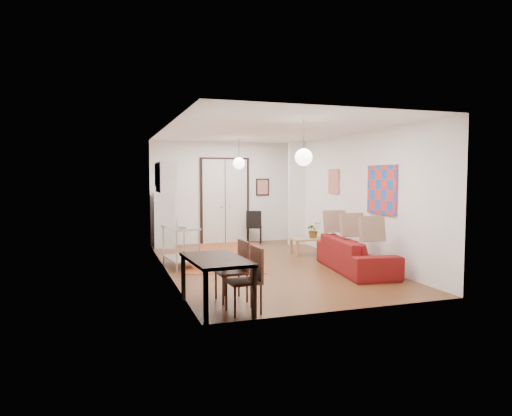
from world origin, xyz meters
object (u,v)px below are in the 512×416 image
object	(u,v)px
coffee_table	(310,240)
dining_table	(216,263)
black_side_chair	(253,224)
fridge	(165,220)
sofa	(356,254)
dining_chair_near	(230,265)
dining_chair_far	(242,274)
kitchen_counter	(180,241)

from	to	relation	value
coffee_table	dining_table	size ratio (longest dim) A/B	0.66
black_side_chair	fridge	bearing A→B (deg)	24.44
sofa	dining_table	size ratio (longest dim) A/B	1.66
sofa	dining_chair_near	distance (m)	3.24
dining_table	black_side_chair	world-z (taller)	black_side_chair
fridge	dining_chair_far	distance (m)	6.22
sofa	kitchen_counter	bearing A→B (deg)	71.88
black_side_chair	sofa	bearing A→B (deg)	122.29
dining_chair_near	dining_chair_far	size ratio (longest dim) A/B	1.00
kitchen_counter	dining_chair_near	xyz separation A→B (m)	(0.32, -2.87, -0.00)
coffee_table	dining_table	distance (m)	4.97
sofa	black_side_chair	xyz separation A→B (m)	(-0.77, 4.39, 0.21)
dining_chair_near	black_side_chair	world-z (taller)	black_side_chair
dining_table	dining_chair_far	xyz separation A→B (m)	(0.32, -0.21, -0.13)
dining_chair_far	coffee_table	bearing A→B (deg)	139.58
coffee_table	fridge	distance (m)	3.96
kitchen_counter	dining_table	size ratio (longest dim) A/B	0.84
dining_chair_far	black_side_chair	xyz separation A→B (m)	(2.22, 6.30, 0.02)
dining_table	fridge	bearing A→B (deg)	90.00
fridge	black_side_chair	bearing A→B (deg)	10.04
sofa	kitchen_counter	distance (m)	3.68
sofa	dining_chair_near	xyz separation A→B (m)	(-2.98, -1.25, 0.20)
kitchen_counter	black_side_chair	xyz separation A→B (m)	(2.54, 2.77, 0.01)
black_side_chair	kitchen_counter	bearing A→B (deg)	69.95
sofa	coffee_table	xyz separation A→B (m)	(-0.06, 2.06, 0.01)
dining_table	dining_chair_far	bearing A→B (deg)	-33.55
fridge	sofa	bearing A→B (deg)	-44.49
dining_table	dining_chair_far	world-z (taller)	dining_chair_far
sofa	dining_chair_near	size ratio (longest dim) A/B	2.51
sofa	coffee_table	bearing A→B (deg)	9.74
coffee_table	sofa	bearing A→B (deg)	-88.26
dining_chair_near	dining_table	bearing A→B (deg)	-39.92
sofa	dining_chair_far	xyz separation A→B (m)	(-2.98, -1.91, 0.20)
dining_table	black_side_chair	bearing A→B (deg)	67.37
kitchen_counter	black_side_chair	size ratio (longest dim) A/B	1.24
coffee_table	dining_chair_near	bearing A→B (deg)	-131.44
kitchen_counter	dining_chair_far	xyz separation A→B (m)	(0.32, -3.53, -0.00)
dining_table	kitchen_counter	bearing A→B (deg)	90.00
fridge	dining_chair_near	xyz separation A→B (m)	(0.32, -5.55, -0.22)
dining_chair_near	coffee_table	bearing A→B (deg)	134.53
dining_chair_near	dining_chair_far	world-z (taller)	same
dining_chair_near	dining_chair_far	xyz separation A→B (m)	(0.00, -0.65, 0.00)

